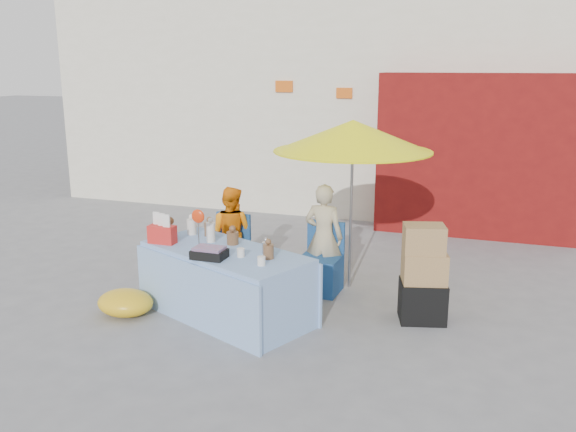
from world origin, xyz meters
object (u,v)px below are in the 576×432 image
at_px(chair_right, 320,272).
at_px(vendor_orange, 231,233).
at_px(market_table, 225,282).
at_px(vendor_beige, 324,237).
at_px(box_stack, 423,277).
at_px(umbrella, 353,137).
at_px(chair_left, 227,261).

bearing_deg(chair_right, vendor_orange, 176.37).
bearing_deg(market_table, vendor_beige, 80.34).
distance_m(vendor_beige, box_stack, 1.44).
height_order(chair_right, vendor_beige, vendor_beige).
bearing_deg(vendor_beige, umbrella, -150.94).
bearing_deg(chair_left, chair_right, 2.49).
distance_m(chair_left, vendor_orange, 0.38).
height_order(chair_left, box_stack, box_stack).
relative_size(market_table, box_stack, 2.03).
distance_m(chair_left, vendor_beige, 1.32).
bearing_deg(chair_left, vendor_beige, 8.62).
height_order(market_table, chair_right, market_table).
bearing_deg(umbrella, chair_left, -169.60).
distance_m(market_table, umbrella, 2.29).
relative_size(market_table, vendor_beige, 1.66).
xyz_separation_m(chair_right, vendor_beige, (-0.00, 0.13, 0.41)).
distance_m(chair_right, vendor_orange, 1.31).
relative_size(market_table, chair_right, 2.58).
xyz_separation_m(market_table, chair_right, (0.79, 1.06, -0.14)).
bearing_deg(chair_right, umbrella, 46.01).
distance_m(market_table, chair_right, 1.32).
xyz_separation_m(chair_left, vendor_beige, (1.25, 0.13, 0.41)).
xyz_separation_m(vendor_orange, vendor_beige, (1.25, 0.00, 0.06)).
height_order(market_table, box_stack, market_table).
height_order(chair_left, vendor_orange, vendor_orange).
xyz_separation_m(market_table, umbrella, (1.09, 1.34, 1.50)).
distance_m(chair_left, box_stack, 2.60).
relative_size(vendor_orange, umbrella, 0.58).
height_order(vendor_orange, box_stack, vendor_orange).
relative_size(market_table, vendor_orange, 1.81).
relative_size(chair_right, vendor_orange, 0.70).
distance_m(vendor_orange, box_stack, 2.62).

